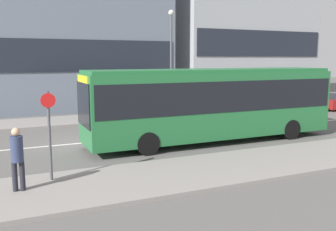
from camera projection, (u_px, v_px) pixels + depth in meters
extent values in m
plane|color=#595654|center=(89.00, 142.00, 17.40)|extent=(120.00, 120.00, 0.00)
cube|color=gray|center=(132.00, 181.00, 11.76)|extent=(44.00, 3.50, 0.13)
cube|color=gray|center=(66.00, 121.00, 23.02)|extent=(44.00, 3.50, 0.13)
cube|color=silver|center=(89.00, 142.00, 17.40)|extent=(41.80, 0.16, 0.01)
cube|color=slate|center=(70.00, 11.00, 27.84)|extent=(14.88, 5.29, 14.81)
cube|color=#1E232D|center=(79.00, 56.00, 25.93)|extent=(14.29, 0.08, 2.20)
cube|color=#1E232D|center=(262.00, 43.00, 32.14)|extent=(12.72, 0.08, 2.20)
cube|color=#236B38|center=(213.00, 104.00, 17.40)|extent=(11.95, 2.54, 2.94)
cube|color=black|center=(213.00, 94.00, 17.34)|extent=(11.71, 2.57, 1.35)
cube|color=#236B38|center=(213.00, 71.00, 17.17)|extent=(11.77, 2.34, 0.14)
cube|color=black|center=(83.00, 105.00, 14.93)|extent=(0.05, 2.24, 1.76)
cube|color=yellow|center=(83.00, 80.00, 14.77)|extent=(0.04, 1.78, 0.32)
cylinder|color=black|center=(148.00, 144.00, 15.05)|extent=(0.96, 0.28, 0.96)
cylinder|color=black|center=(129.00, 133.00, 17.14)|extent=(0.96, 0.28, 0.96)
cylinder|color=black|center=(291.00, 129.00, 18.06)|extent=(0.96, 0.28, 0.96)
cylinder|color=black|center=(260.00, 122.00, 20.15)|extent=(0.96, 0.28, 0.96)
cube|color=#A39E84|center=(293.00, 106.00, 26.74)|extent=(4.17, 1.84, 0.68)
cube|color=#21262B|center=(292.00, 98.00, 26.60)|extent=(2.29, 1.62, 0.50)
cylinder|color=black|center=(316.00, 109.00, 26.55)|extent=(0.60, 0.18, 0.60)
cylinder|color=black|center=(299.00, 107.00, 28.05)|extent=(0.60, 0.18, 0.60)
cylinder|color=black|center=(287.00, 111.00, 25.50)|extent=(0.60, 0.18, 0.60)
cylinder|color=black|center=(271.00, 108.00, 26.99)|extent=(0.60, 0.18, 0.60)
cylinder|color=black|center=(323.00, 105.00, 28.91)|extent=(0.60, 0.18, 0.60)
cylinder|color=#23232D|center=(22.00, 176.00, 10.66)|extent=(0.15, 0.15, 0.85)
cylinder|color=#23232D|center=(15.00, 177.00, 10.60)|extent=(0.15, 0.15, 0.85)
cylinder|color=#2D3856|center=(17.00, 149.00, 10.51)|extent=(0.34, 0.34, 0.74)
sphere|color=tan|center=(16.00, 132.00, 10.43)|extent=(0.24, 0.24, 0.24)
cylinder|color=#4C4C51|center=(50.00, 136.00, 11.44)|extent=(0.09, 0.09, 2.77)
cylinder|color=red|center=(48.00, 100.00, 11.22)|extent=(0.44, 0.03, 0.44)
cylinder|color=#4C4C51|center=(171.00, 66.00, 24.51)|extent=(0.14, 0.14, 6.54)
sphere|color=silver|center=(171.00, 13.00, 24.00)|extent=(0.36, 0.36, 0.36)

